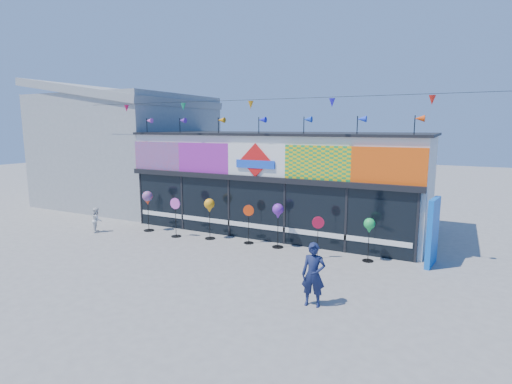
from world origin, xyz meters
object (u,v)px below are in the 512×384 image
Objects in this scene: spinner_1 at (176,216)px; spinner_5 at (318,236)px; spinner_6 at (369,227)px; child at (97,220)px; spinner_0 at (148,199)px; adult_man at (313,275)px; spinner_4 at (278,212)px; blue_sign at (433,232)px; spinner_2 at (209,207)px; spinner_3 at (249,223)px.

spinner_1 is 1.10× the size of spinner_5.
child is at bearing -172.68° from spinner_6.
adult_man is (8.51, -3.65, -0.56)m from spinner_0.
spinner_5 is at bearing 97.81° from adult_man.
blue_sign is at bearing 5.26° from spinner_4.
spinner_4 reaches higher than spinner_5.
spinner_2 is 4.55m from spinner_5.
blue_sign reaches higher than spinner_0.
spinner_2 is at bearing 136.69° from adult_man.
spinner_2 is (2.98, 0.15, -0.08)m from spinner_0.
adult_man is at bearing -26.50° from spinner_1.
blue_sign is 1.28× the size of spinner_0.
spinner_5 is at bearing 0.01° from spinner_1.
spinner_1 is 0.99× the size of adult_man.
blue_sign is at bearing 16.36° from spinner_5.
spinner_1 is 7.47m from spinner_6.
spinner_6 is at bearing 1.80° from spinner_0.
child is at bearing -148.33° from spinner_0.
child is (-3.40, -0.90, -0.31)m from spinner_1.
spinner_3 is (3.01, 0.51, -0.05)m from spinner_1.
spinner_1 is at bearing -165.45° from spinner_2.
child is at bearing -165.25° from spinner_2.
spinner_3 is (4.62, 0.30, -0.58)m from spinner_0.
spinner_5 is at bearing -17.59° from spinner_4.
adult_man is 10.63m from child.
blue_sign reaches higher than adult_man.
blue_sign is at bearing 4.17° from spinner_0.
adult_man reaches higher than spinner_6.
spinner_0 is at bearing -177.14° from spinner_2.
spinner_6 is (7.44, 0.49, 0.32)m from spinner_1.
spinner_4 is (2.83, 0.18, 0.02)m from spinner_2.
spinner_6 is at bearing -0.24° from spinner_3.
spinner_1 is 1.49m from spinner_2.
spinner_3 is at bearing 3.75° from spinner_0.
spinner_1 is (1.60, -0.21, -0.53)m from spinner_0.
spinner_3 is at bearing -120.11° from child.
spinner_2 is (-7.92, -0.65, 0.19)m from blue_sign.
spinner_2 is 1.12× the size of spinner_5.
spinner_0 is at bearing -178.20° from spinner_6.
spinner_0 is 2.27m from child.
spinner_3 is 5.55m from adult_man.
spinner_3 is (-6.28, -0.49, -0.31)m from blue_sign.
spinner_4 is at bearing -166.89° from blue_sign.
blue_sign is 1.33× the size of spinner_4.
spinner_0 reaches higher than spinner_4.
blue_sign is 3.57m from spinner_5.
child is at bearing -163.62° from blue_sign.
blue_sign is at bearing 15.42° from spinner_6.
child is (-9.28, -0.90, -0.24)m from spinner_5.
spinner_4 reaches higher than spinner_1.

